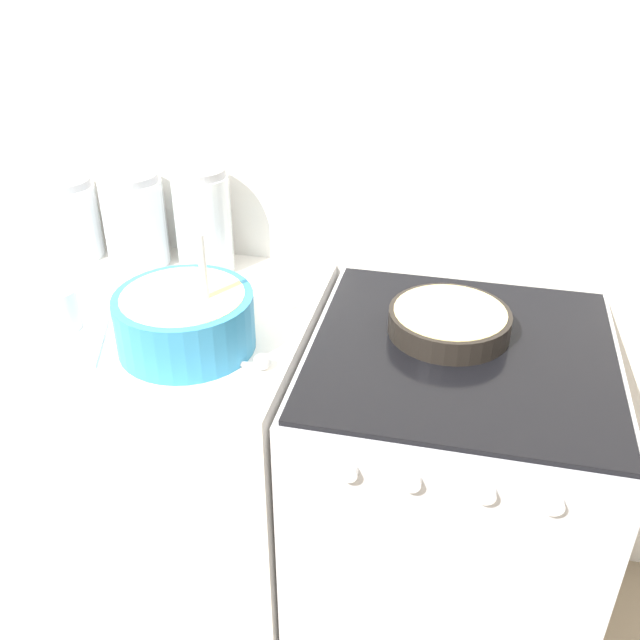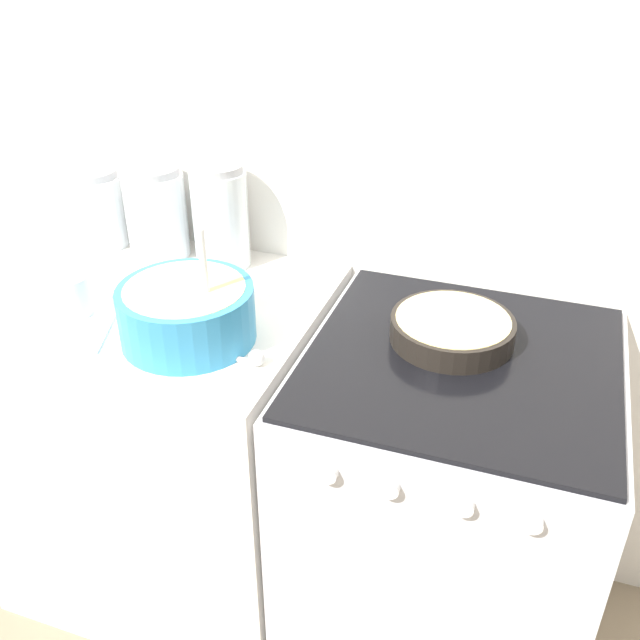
# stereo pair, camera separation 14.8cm
# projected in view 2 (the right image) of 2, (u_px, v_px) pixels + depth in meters

# --- Properties ---
(wall_back) EXTENTS (4.65, 0.05, 2.40)m
(wall_back) POSITION_uv_depth(u_px,v_px,m) (358.00, 159.00, 1.78)
(wall_back) COLOR white
(wall_back) RESTS_ON ground_plane
(countertop_cabinet) EXTENTS (0.82, 0.69, 0.91)m
(countertop_cabinet) POSITION_uv_depth(u_px,v_px,m) (170.00, 444.00, 1.98)
(countertop_cabinet) COLOR silver
(countertop_cabinet) RESTS_ON ground_plane
(stove) EXTENTS (0.68, 0.70, 0.91)m
(stove) POSITION_uv_depth(u_px,v_px,m) (444.00, 511.00, 1.76)
(stove) COLOR silver
(stove) RESTS_ON ground_plane
(mixing_bowl) EXTENTS (0.30, 0.30, 0.27)m
(mixing_bowl) POSITION_uv_depth(u_px,v_px,m) (187.00, 310.00, 1.55)
(mixing_bowl) COLOR #338CBF
(mixing_bowl) RESTS_ON countertop_cabinet
(baking_pan) EXTENTS (0.27, 0.27, 0.06)m
(baking_pan) POSITION_uv_depth(u_px,v_px,m) (452.00, 329.00, 1.57)
(baking_pan) COLOR black
(baking_pan) RESTS_ON stove
(storage_jar_left) EXTENTS (0.16, 0.16, 0.22)m
(storage_jar_left) POSITION_uv_depth(u_px,v_px,m) (97.00, 213.00, 1.98)
(storage_jar_left) COLOR silver
(storage_jar_left) RESTS_ON countertop_cabinet
(storage_jar_middle) EXTENTS (0.16, 0.16, 0.25)m
(storage_jar_middle) POSITION_uv_depth(u_px,v_px,m) (157.00, 218.00, 1.92)
(storage_jar_middle) COLOR silver
(storage_jar_middle) RESTS_ON countertop_cabinet
(storage_jar_right) EXTENTS (0.14, 0.14, 0.28)m
(storage_jar_right) POSITION_uv_depth(u_px,v_px,m) (221.00, 223.00, 1.86)
(storage_jar_right) COLOR silver
(storage_jar_right) RESTS_ON countertop_cabinet
(tin_can) EXTENTS (0.08, 0.08, 0.10)m
(tin_can) POSITION_uv_depth(u_px,v_px,m) (74.00, 296.00, 1.65)
(tin_can) COLOR silver
(tin_can) RESTS_ON countertop_cabinet
(recipe_page) EXTENTS (0.23, 0.26, 0.01)m
(recipe_page) POSITION_uv_depth(u_px,v_px,m) (71.00, 329.00, 1.62)
(recipe_page) COLOR white
(recipe_page) RESTS_ON countertop_cabinet
(measuring_spoon) EXTENTS (0.12, 0.04, 0.04)m
(measuring_spoon) POSITION_uv_depth(u_px,v_px,m) (251.00, 358.00, 1.50)
(measuring_spoon) COLOR white
(measuring_spoon) RESTS_ON countertop_cabinet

